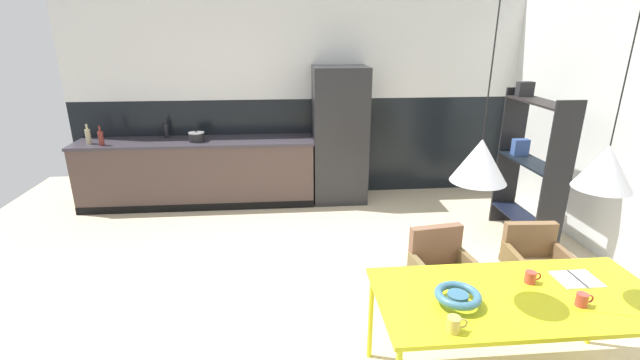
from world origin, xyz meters
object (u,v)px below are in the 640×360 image
object	(u,v)px
refrigerator_column	(340,136)
pendant_lamp_over_table_far	(605,167)
fruit_bowl	(458,296)
pendant_lamp_over_table_near	(480,160)
mug_short_terracotta	(454,324)
open_shelf_unit	(530,161)
bottle_oil_tall	(88,136)
bottle_vinegar_dark	(166,130)
open_book	(577,279)
mug_tall_blue	(582,300)
bottle_wine_green	(101,138)
armchair_far_side	(441,264)
cooking_pot	(197,137)
dining_table	(518,301)
mug_glass_clear	(531,277)
armchair_near_window	(534,256)

from	to	relation	value
refrigerator_column	pendant_lamp_over_table_far	world-z (taller)	pendant_lamp_over_table_far
fruit_bowl	pendant_lamp_over_table_near	world-z (taller)	pendant_lamp_over_table_near
mug_short_terracotta	pendant_lamp_over_table_near	world-z (taller)	pendant_lamp_over_table_near
open_shelf_unit	pendant_lamp_over_table_far	distance (m)	2.55
bottle_oil_tall	open_shelf_unit	size ratio (longest dim) A/B	0.15
mug_short_terracotta	bottle_vinegar_dark	size ratio (longest dim) A/B	0.45
bottle_vinegar_dark	bottle_oil_tall	world-z (taller)	bottle_vinegar_dark
refrigerator_column	open_book	xyz separation A→B (m)	(1.17, -3.50, -0.20)
mug_tall_blue	pendant_lamp_over_table_near	size ratio (longest dim) A/B	0.09
bottle_wine_green	refrigerator_column	bearing A→B (deg)	3.31
mug_short_terracotta	pendant_lamp_over_table_near	size ratio (longest dim) A/B	0.10
bottle_vinegar_dark	bottle_wine_green	bearing A→B (deg)	-152.90
armchair_far_side	bottle_wine_green	distance (m)	4.51
cooking_pot	pendant_lamp_over_table_near	xyz separation A→B (m)	(2.28, -3.56, 0.66)
armchair_far_side	pendant_lamp_over_table_near	xyz separation A→B (m)	(-0.17, -0.82, 1.15)
cooking_pot	pendant_lamp_over_table_far	distance (m)	4.74
refrigerator_column	open_shelf_unit	bearing A→B (deg)	-34.96
dining_table	pendant_lamp_over_table_far	world-z (taller)	pendant_lamp_over_table_far
open_book	open_shelf_unit	bearing A→B (deg)	68.63
fruit_bowl	open_book	distance (m)	0.94
open_book	mug_short_terracotta	distance (m)	1.13
mug_tall_blue	open_shelf_unit	size ratio (longest dim) A/B	0.06
cooking_pot	pendant_lamp_over_table_far	world-z (taller)	pendant_lamp_over_table_far
armchair_far_side	mug_glass_clear	size ratio (longest dim) A/B	6.90
mug_tall_blue	mug_short_terracotta	world-z (taller)	mug_short_terracotta
armchair_near_window	cooking_pot	bearing A→B (deg)	-35.27
cooking_pot	bottle_oil_tall	bearing A→B (deg)	-179.47
fruit_bowl	bottle_wine_green	bearing A→B (deg)	134.02
open_shelf_unit	pendant_lamp_over_table_far	world-z (taller)	pendant_lamp_over_table_far
armchair_far_side	bottle_wine_green	bearing A→B (deg)	-43.78
refrigerator_column	open_shelf_unit	xyz separation A→B (m)	(2.00, -1.40, -0.01)
refrigerator_column	mug_glass_clear	world-z (taller)	refrigerator_column
mug_short_terracotta	pendant_lamp_over_table_near	bearing A→B (deg)	59.76
armchair_far_side	mug_glass_clear	bearing A→B (deg)	107.90
mug_glass_clear	pendant_lamp_over_table_far	distance (m)	0.86
bottle_vinegar_dark	open_shelf_unit	size ratio (longest dim) A/B	0.15
armchair_far_side	bottle_wine_green	xyz separation A→B (m)	(-3.64, 2.62, 0.52)
armchair_far_side	bottle_vinegar_dark	world-z (taller)	bottle_vinegar_dark
mug_tall_blue	cooking_pot	bearing A→B (deg)	128.59
refrigerator_column	mug_tall_blue	distance (m)	3.92
armchair_far_side	mug_tall_blue	world-z (taller)	mug_tall_blue
dining_table	bottle_vinegar_dark	size ratio (longest dim) A/B	6.79
dining_table	mug_glass_clear	world-z (taller)	mug_glass_clear
bottle_vinegar_dark	bottle_oil_tall	xyz separation A→B (m)	(-0.94, -0.27, -0.00)
bottle_wine_green	pendant_lamp_over_table_near	bearing A→B (deg)	-44.78
mug_tall_blue	pendant_lamp_over_table_near	distance (m)	1.11
mug_glass_clear	bottle_wine_green	size ratio (longest dim) A/B	0.44
armchair_near_window	bottle_wine_green	world-z (taller)	bottle_wine_green
armchair_far_side	pendant_lamp_over_table_near	world-z (taller)	pendant_lamp_over_table_near
dining_table	mug_short_terracotta	distance (m)	0.64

